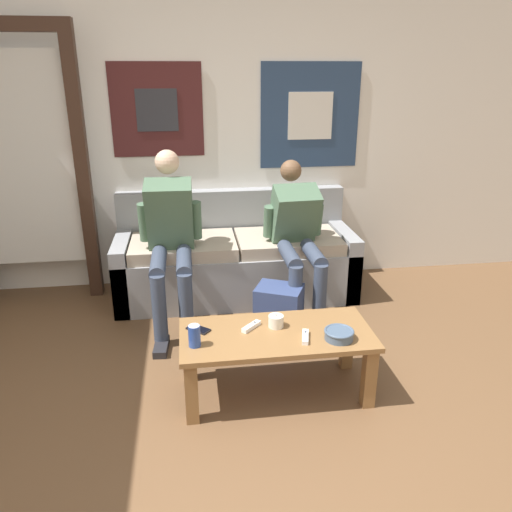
# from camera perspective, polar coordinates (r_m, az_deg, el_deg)

# --- Properties ---
(ground_plane) EXTENTS (18.00, 18.00, 0.00)m
(ground_plane) POSITION_cam_1_polar(r_m,az_deg,el_deg) (2.44, 1.95, -27.11)
(ground_plane) COLOR brown
(wall_back) EXTENTS (10.00, 0.07, 2.55)m
(wall_back) POSITION_cam_1_polar(r_m,az_deg,el_deg) (4.31, -4.03, 13.52)
(wall_back) COLOR white
(wall_back) RESTS_ON ground_plane
(door_frame) EXTENTS (1.00, 0.10, 2.15)m
(door_frame) POSITION_cam_1_polar(r_m,az_deg,el_deg) (4.28, -25.39, 10.53)
(door_frame) COLOR #382319
(door_frame) RESTS_ON ground_plane
(couch) EXTENTS (1.95, 0.74, 0.84)m
(couch) POSITION_cam_1_polar(r_m,az_deg,el_deg) (4.20, -2.34, -0.52)
(couch) COLOR gray
(couch) RESTS_ON ground_plane
(coffee_table) EXTENTS (1.10, 0.51, 0.40)m
(coffee_table) POSITION_cam_1_polar(r_m,az_deg,el_deg) (2.91, 2.33, -9.99)
(coffee_table) COLOR olive
(coffee_table) RESTS_ON ground_plane
(person_seated_adult) EXTENTS (0.47, 0.92, 1.25)m
(person_seated_adult) POSITION_cam_1_polar(r_m,az_deg,el_deg) (3.69, -9.76, 2.49)
(person_seated_adult) COLOR #384256
(person_seated_adult) RESTS_ON ground_plane
(person_seated_teen) EXTENTS (0.47, 0.95, 1.14)m
(person_seated_teen) POSITION_cam_1_polar(r_m,az_deg,el_deg) (3.80, 4.72, 2.53)
(person_seated_teen) COLOR #384256
(person_seated_teen) RESTS_ON ground_plane
(backpack) EXTENTS (0.39, 0.36, 0.38)m
(backpack) POSITION_cam_1_polar(r_m,az_deg,el_deg) (3.55, 2.58, -6.59)
(backpack) COLOR navy
(backpack) RESTS_ON ground_plane
(ceramic_bowl) EXTENTS (0.17, 0.17, 0.06)m
(ceramic_bowl) POSITION_cam_1_polar(r_m,az_deg,el_deg) (2.83, 9.47, -8.78)
(ceramic_bowl) COLOR #475B75
(ceramic_bowl) RESTS_ON coffee_table
(pillar_candle) EXTENTS (0.09, 0.09, 0.08)m
(pillar_candle) POSITION_cam_1_polar(r_m,az_deg,el_deg) (2.92, 2.30, -7.46)
(pillar_candle) COLOR silver
(pillar_candle) RESTS_ON coffee_table
(drink_can_blue) EXTENTS (0.07, 0.07, 0.12)m
(drink_can_blue) POSITION_cam_1_polar(r_m,az_deg,el_deg) (2.74, -7.05, -9.03)
(drink_can_blue) COLOR #28479E
(drink_can_blue) RESTS_ON coffee_table
(game_controller_near_left) EXTENTS (0.07, 0.15, 0.03)m
(game_controller_near_left) POSITION_cam_1_polar(r_m,az_deg,el_deg) (2.82, 5.66, -9.18)
(game_controller_near_left) COLOR white
(game_controller_near_left) RESTS_ON coffee_table
(game_controller_near_right) EXTENTS (0.13, 0.13, 0.03)m
(game_controller_near_right) POSITION_cam_1_polar(r_m,az_deg,el_deg) (2.91, -0.54, -8.04)
(game_controller_near_right) COLOR white
(game_controller_near_right) RESTS_ON coffee_table
(cell_phone) EXTENTS (0.15, 0.14, 0.01)m
(cell_phone) POSITION_cam_1_polar(r_m,az_deg,el_deg) (2.91, -6.60, -8.30)
(cell_phone) COLOR black
(cell_phone) RESTS_ON coffee_table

